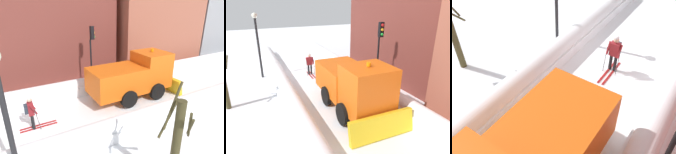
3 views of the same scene
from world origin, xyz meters
TOP-DOWN VIEW (x-y plane):
  - skier at (0.07, 0.54)m, footprint 0.62×1.80m
  - bare_tree_near at (5.90, 4.10)m, footprint 1.06×1.20m

SIDE VIEW (x-z plane):
  - skier at x=0.07m, z-range 0.10..1.91m
  - bare_tree_near at x=5.90m, z-range -0.08..3.67m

